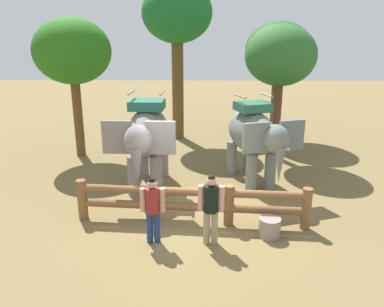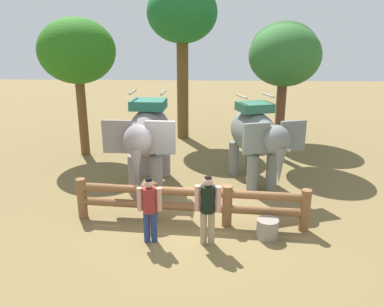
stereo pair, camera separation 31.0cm
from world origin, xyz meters
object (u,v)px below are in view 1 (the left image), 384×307
Objects in this scene: elephant_center at (254,135)px; tourist_woman_in_black at (211,205)px; tree_deep_back at (72,52)px; feed_bucket at (270,227)px; elephant_near_left at (147,136)px; tree_far_right at (281,57)px; tourist_man_in_blue at (153,206)px; tree_back_center at (177,16)px; log_fence at (191,201)px; tree_far_left at (279,51)px.

elephant_center is 3.98m from tourist_woman_in_black.
feed_bucket is at bearing -44.79° from tree_deep_back.
feed_bucket is at bearing -42.73° from elephant_near_left.
elephant_center is 3.64m from tree_far_right.
tree_back_center is at bearing 89.25° from tourist_man_in_blue.
tree_deep_back is at bearing 126.62° from tourist_woman_in_black.
tree_far_right is (2.63, 6.33, 2.78)m from tourist_woman_in_black.
tree_far_right is at bearing 58.13° from tourist_man_in_blue.
log_fence is at bearing -59.90° from elephant_near_left.
elephant_near_left is at bearing 98.98° from tourist_man_in_blue.
tree_back_center reaches higher than elephant_near_left.
feed_bucket is at bearing -101.71° from tree_far_right.
tourist_man_in_blue reaches higher than log_fence.
tree_far_left is (4.93, 5.96, 2.15)m from elephant_near_left.
tourist_man_in_blue is at bearing 178.89° from tourist_woman_in_black.
log_fence is at bearing -119.73° from tree_far_right.
tourist_man_in_blue is at bearing -173.67° from feed_bucket.
tourist_woman_in_black is at bearing -111.46° from elephant_center.
tourist_woman_in_black is 10.17m from tree_back_center.
tree_back_center is at bearing 97.25° from tourist_woman_in_black.
elephant_center is at bearing -64.70° from tree_back_center.
tree_deep_back reaches higher than elephant_near_left.
tree_far_left is at bearing 19.10° from tree_deep_back.
tourist_woman_in_black reaches higher than log_fence.
tree_far_right is at bearing -1.08° from tree_deep_back.
elephant_center is 2.13× the size of tourist_man_in_blue.
log_fence is 9.57m from tree_far_left.
feed_bucket is (1.39, 0.32, -0.72)m from tourist_woman_in_black.
tourist_man_in_blue is (0.51, -3.24, -0.74)m from elephant_near_left.
tree_far_left reaches higher than tourist_man_in_blue.
tree_back_center reaches higher than log_fence.
tree_back_center is at bearing 83.90° from elephant_near_left.
elephant_near_left is 0.67× the size of tree_far_left.
tree_far_left is at bearing 0.65° from tree_back_center.
tree_deep_back is at bearing 118.65° from tourist_man_in_blue.
elephant_near_left is at bearing 137.27° from feed_bucket.
log_fence is 0.87× the size of tree_back_center.
tree_far_left is 0.77× the size of tree_back_center.
tree_far_left reaches higher than tourist_woman_in_black.
elephant_near_left is 2.18× the size of tourist_man_in_blue.
elephant_near_left is 0.52× the size of tree_back_center.
elephant_near_left is 0.70× the size of tree_far_right.
tree_back_center reaches higher than tourist_woman_in_black.
log_fence is 7.77m from tree_deep_back.
tree_far_left is 1.04× the size of tree_far_right.
elephant_center is at bearing 6.95° from elephant_near_left.
elephant_center is (1.89, 2.72, 0.96)m from log_fence.
tree_far_right is 7.07m from feed_bucket.
tree_far_left reaches higher than elephant_near_left.
feed_bucket is (-1.25, -6.01, -3.51)m from tree_far_right.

